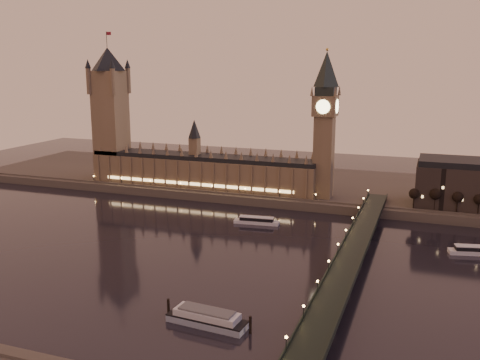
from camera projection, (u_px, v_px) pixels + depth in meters
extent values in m
plane|color=black|center=(180.00, 250.00, 291.61)|extent=(700.00, 700.00, 0.00)
cube|color=#423D35|center=(304.00, 186.00, 432.36)|extent=(560.00, 130.00, 6.00)
cube|color=brown|center=(202.00, 173.00, 412.37)|extent=(180.00, 26.00, 22.00)
cube|color=black|center=(202.00, 157.00, 409.67)|extent=(180.00, 22.00, 3.20)
cube|color=#FFCC7F|center=(195.00, 184.00, 401.27)|extent=(153.00, 0.25, 2.20)
cube|color=brown|center=(111.00, 126.00, 432.03)|extent=(22.00, 22.00, 88.00)
cone|color=black|center=(108.00, 59.00, 420.66)|extent=(31.68, 31.68, 18.00)
cylinder|color=black|center=(107.00, 39.00, 417.44)|extent=(0.44, 0.44, 12.00)
cube|color=maroon|center=(109.00, 33.00, 415.74)|extent=(4.00, 0.15, 2.50)
cube|color=brown|center=(324.00, 157.00, 377.09)|extent=(13.00, 13.00, 58.00)
cube|color=brown|center=(325.00, 106.00, 369.37)|extent=(16.00, 16.00, 14.00)
cylinder|color=#FFEAA5|center=(323.00, 107.00, 361.86)|extent=(9.60, 0.35, 9.60)
cylinder|color=#FFEAA5|center=(314.00, 106.00, 372.10)|extent=(0.35, 9.60, 9.60)
cube|color=black|center=(326.00, 91.00, 367.22)|extent=(13.00, 13.00, 6.00)
cone|color=black|center=(327.00, 69.00, 364.01)|extent=(17.68, 17.68, 24.00)
sphere|color=gold|center=(327.00, 49.00, 361.22)|extent=(2.00, 2.00, 2.00)
cube|color=black|center=(350.00, 257.00, 259.14)|extent=(13.00, 260.00, 2.00)
cube|color=black|center=(337.00, 252.00, 260.92)|extent=(0.60, 260.00, 1.00)
cube|color=black|center=(363.00, 256.00, 256.71)|extent=(0.60, 260.00, 1.00)
cylinder|color=black|center=(414.00, 202.00, 350.21)|extent=(0.70, 0.70, 9.87)
sphere|color=black|center=(414.00, 194.00, 349.11)|extent=(6.58, 6.58, 6.58)
cylinder|color=black|center=(436.00, 204.00, 345.66)|extent=(0.70, 0.70, 9.87)
sphere|color=black|center=(436.00, 196.00, 344.56)|extent=(6.58, 6.58, 6.58)
cylinder|color=black|center=(458.00, 206.00, 341.11)|extent=(0.70, 0.70, 9.87)
sphere|color=black|center=(459.00, 198.00, 340.00)|extent=(6.58, 6.58, 6.58)
cube|color=silver|center=(257.00, 222.00, 339.66)|extent=(29.23, 9.32, 2.11)
cube|color=black|center=(257.00, 219.00, 339.21)|extent=(21.68, 7.39, 2.11)
cube|color=silver|center=(257.00, 217.00, 338.94)|extent=(22.28, 7.70, 0.38)
cube|color=silver|center=(474.00, 252.00, 285.56)|extent=(26.52, 12.07, 2.18)
cube|color=black|center=(474.00, 248.00, 285.09)|extent=(19.74, 9.43, 2.18)
cube|color=silver|center=(474.00, 246.00, 284.82)|extent=(20.30, 9.80, 0.40)
cube|color=#91A2B9|center=(207.00, 322.00, 208.51)|extent=(32.90, 11.75, 2.62)
cube|color=black|center=(207.00, 318.00, 208.18)|extent=(32.90, 11.75, 0.50)
cube|color=silver|center=(207.00, 314.00, 207.84)|extent=(26.79, 10.23, 2.62)
cube|color=#595B5E|center=(207.00, 310.00, 207.48)|extent=(22.69, 8.89, 0.71)
cylinder|color=black|center=(168.00, 307.00, 216.41)|extent=(1.11, 1.11, 6.85)
cylinder|color=black|center=(250.00, 325.00, 201.54)|extent=(1.11, 1.11, 6.85)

